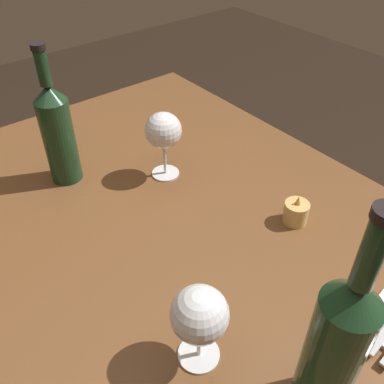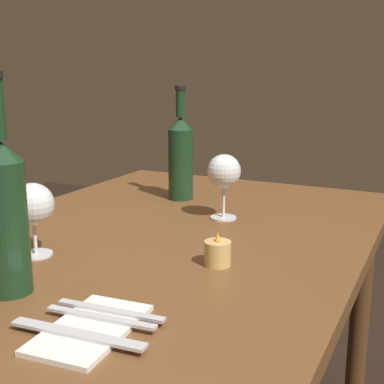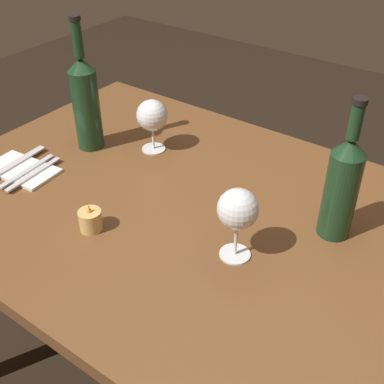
{
  "view_description": "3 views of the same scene",
  "coord_description": "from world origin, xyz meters",
  "px_view_note": "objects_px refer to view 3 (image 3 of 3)",
  "views": [
    {
      "loc": [
        0.5,
        -0.38,
        1.36
      ],
      "look_at": [
        -0.02,
        0.04,
        0.81
      ],
      "focal_mm": 39.8,
      "sensor_mm": 36.0,
      "label": 1
    },
    {
      "loc": [
        0.99,
        0.57,
        1.11
      ],
      "look_at": [
        -0.06,
        0.05,
        0.83
      ],
      "focal_mm": 48.96,
      "sensor_mm": 36.0,
      "label": 2
    },
    {
      "loc": [
        -0.56,
        0.76,
        1.45
      ],
      "look_at": [
        -0.04,
        0.03,
        0.81
      ],
      "focal_mm": 46.41,
      "sensor_mm": 36.0,
      "label": 3
    }
  ],
  "objects_px": {
    "wine_glass_right": "(152,116)",
    "wine_bottle": "(342,185)",
    "folded_napkin": "(22,170)",
    "wine_bottle_second": "(86,101)",
    "fork_inner": "(27,171)",
    "fork_outer": "(34,174)",
    "wine_glass_left": "(238,210)",
    "votive_candle": "(91,221)",
    "table_knife": "(14,164)"
  },
  "relations": [
    {
      "from": "wine_glass_right",
      "to": "folded_napkin",
      "type": "height_order",
      "value": "wine_glass_right"
    },
    {
      "from": "fork_inner",
      "to": "fork_outer",
      "type": "bearing_deg",
      "value": 180.0
    },
    {
      "from": "fork_inner",
      "to": "wine_glass_right",
      "type": "bearing_deg",
      "value": -122.36
    },
    {
      "from": "folded_napkin",
      "to": "table_knife",
      "type": "bearing_deg",
      "value": 0.0
    },
    {
      "from": "wine_glass_left",
      "to": "folded_napkin",
      "type": "relative_size",
      "value": 0.83
    },
    {
      "from": "folded_napkin",
      "to": "fork_inner",
      "type": "height_order",
      "value": "fork_inner"
    },
    {
      "from": "wine_glass_left",
      "to": "folded_napkin",
      "type": "xyz_separation_m",
      "value": [
        0.63,
        0.05,
        -0.11
      ]
    },
    {
      "from": "wine_glass_left",
      "to": "fork_outer",
      "type": "relative_size",
      "value": 0.91
    },
    {
      "from": "wine_glass_left",
      "to": "wine_bottle_second",
      "type": "bearing_deg",
      "value": -14.51
    },
    {
      "from": "fork_outer",
      "to": "folded_napkin",
      "type": "bearing_deg",
      "value": 0.0
    },
    {
      "from": "folded_napkin",
      "to": "table_knife",
      "type": "distance_m",
      "value": 0.03
    },
    {
      "from": "folded_napkin",
      "to": "wine_glass_right",
      "type": "bearing_deg",
      "value": -125.74
    },
    {
      "from": "wine_glass_right",
      "to": "folded_napkin",
      "type": "relative_size",
      "value": 0.75
    },
    {
      "from": "votive_candle",
      "to": "fork_outer",
      "type": "bearing_deg",
      "value": -12.65
    },
    {
      "from": "fork_inner",
      "to": "fork_outer",
      "type": "xyz_separation_m",
      "value": [
        -0.03,
        0.0,
        0.0
      ]
    },
    {
      "from": "wine_glass_right",
      "to": "wine_bottle",
      "type": "bearing_deg",
      "value": 175.29
    },
    {
      "from": "wine_bottle",
      "to": "fork_inner",
      "type": "bearing_deg",
      "value": 18.45
    },
    {
      "from": "wine_glass_left",
      "to": "wine_bottle_second",
      "type": "height_order",
      "value": "wine_bottle_second"
    },
    {
      "from": "wine_glass_right",
      "to": "table_knife",
      "type": "bearing_deg",
      "value": 50.56
    },
    {
      "from": "votive_candle",
      "to": "table_knife",
      "type": "distance_m",
      "value": 0.36
    },
    {
      "from": "fork_inner",
      "to": "votive_candle",
      "type": "bearing_deg",
      "value": 168.39
    },
    {
      "from": "table_knife",
      "to": "wine_glass_right",
      "type": "bearing_deg",
      "value": -129.44
    },
    {
      "from": "wine_glass_right",
      "to": "wine_bottle",
      "type": "relative_size",
      "value": 0.46
    },
    {
      "from": "wine_bottle",
      "to": "wine_glass_left",
      "type": "bearing_deg",
      "value": 54.54
    },
    {
      "from": "wine_glass_left",
      "to": "table_knife",
      "type": "xyz_separation_m",
      "value": [
        0.66,
        0.05,
        -0.11
      ]
    },
    {
      "from": "wine_glass_left",
      "to": "votive_candle",
      "type": "bearing_deg",
      "value": 20.71
    },
    {
      "from": "wine_glass_left",
      "to": "wine_bottle",
      "type": "bearing_deg",
      "value": -125.46
    },
    {
      "from": "wine_bottle_second",
      "to": "fork_inner",
      "type": "bearing_deg",
      "value": 82.32
    },
    {
      "from": "wine_bottle",
      "to": "fork_outer",
      "type": "xyz_separation_m",
      "value": [
        0.71,
        0.25,
        -0.12
      ]
    },
    {
      "from": "wine_glass_right",
      "to": "fork_inner",
      "type": "xyz_separation_m",
      "value": [
        0.18,
        0.29,
        -0.09
      ]
    },
    {
      "from": "wine_glass_right",
      "to": "fork_outer",
      "type": "bearing_deg",
      "value": 61.28
    },
    {
      "from": "votive_candle",
      "to": "wine_bottle",
      "type": "bearing_deg",
      "value": -145.25
    },
    {
      "from": "wine_bottle_second",
      "to": "fork_inner",
      "type": "xyz_separation_m",
      "value": [
        0.03,
        0.2,
        -0.13
      ]
    },
    {
      "from": "wine_bottle",
      "to": "fork_outer",
      "type": "bearing_deg",
      "value": 19.05
    },
    {
      "from": "table_knife",
      "to": "folded_napkin",
      "type": "bearing_deg",
      "value": 180.0
    },
    {
      "from": "wine_bottle",
      "to": "wine_bottle_second",
      "type": "bearing_deg",
      "value": 3.42
    },
    {
      "from": "votive_candle",
      "to": "wine_bottle_second",
      "type": "bearing_deg",
      "value": -44.62
    },
    {
      "from": "votive_candle",
      "to": "fork_outer",
      "type": "relative_size",
      "value": 0.37
    },
    {
      "from": "wine_bottle_second",
      "to": "fork_outer",
      "type": "xyz_separation_m",
      "value": [
        0.0,
        0.2,
        -0.13
      ]
    },
    {
      "from": "wine_glass_right",
      "to": "wine_bottle_second",
      "type": "height_order",
      "value": "wine_bottle_second"
    },
    {
      "from": "wine_glass_right",
      "to": "wine_bottle_second",
      "type": "distance_m",
      "value": 0.18
    },
    {
      "from": "wine_glass_right",
      "to": "wine_bottle",
      "type": "xyz_separation_m",
      "value": [
        -0.55,
        0.05,
        0.02
      ]
    },
    {
      "from": "wine_bottle",
      "to": "folded_napkin",
      "type": "bearing_deg",
      "value": 17.88
    },
    {
      "from": "wine_glass_left",
      "to": "wine_bottle",
      "type": "height_order",
      "value": "wine_bottle"
    },
    {
      "from": "wine_glass_left",
      "to": "wine_bottle",
      "type": "xyz_separation_m",
      "value": [
        -0.14,
        -0.19,
        0.01
      ]
    },
    {
      "from": "wine_glass_left",
      "to": "fork_outer",
      "type": "bearing_deg",
      "value": 5.46
    },
    {
      "from": "wine_glass_left",
      "to": "votive_candle",
      "type": "distance_m",
      "value": 0.34
    },
    {
      "from": "wine_glass_left",
      "to": "fork_outer",
      "type": "distance_m",
      "value": 0.59
    },
    {
      "from": "folded_napkin",
      "to": "wine_glass_left",
      "type": "bearing_deg",
      "value": -174.98
    },
    {
      "from": "wine_bottle",
      "to": "fork_inner",
      "type": "relative_size",
      "value": 1.79
    }
  ]
}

